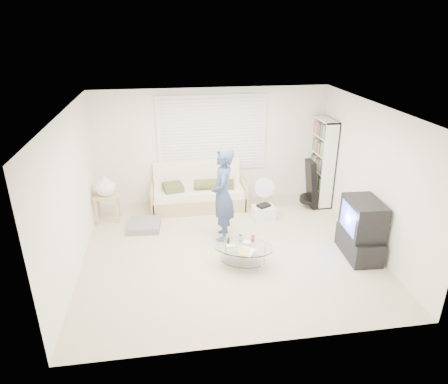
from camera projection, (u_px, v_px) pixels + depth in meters
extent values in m
plane|color=#C3B598|center=(228.00, 250.00, 7.07)|extent=(5.00, 5.00, 0.00)
cube|color=white|center=(212.00, 146.00, 8.62)|extent=(5.00, 0.02, 2.50)
cube|color=white|center=(261.00, 259.00, 4.53)|extent=(5.00, 0.02, 2.50)
cube|color=white|center=(71.00, 194.00, 6.23)|extent=(0.02, 4.50, 2.50)
cube|color=white|center=(371.00, 177.00, 6.93)|extent=(0.02, 4.50, 2.50)
cube|color=white|center=(229.00, 109.00, 6.09)|extent=(5.00, 4.50, 0.02)
cube|color=white|center=(212.00, 133.00, 8.48)|extent=(2.32, 0.06, 1.62)
cube|color=black|center=(212.00, 133.00, 8.46)|extent=(2.20, 0.01, 1.50)
cube|color=silver|center=(212.00, 134.00, 8.44)|extent=(2.16, 0.04, 1.50)
cube|color=silver|center=(212.00, 133.00, 8.46)|extent=(2.32, 0.08, 1.62)
cube|color=tan|center=(199.00, 201.00, 8.62)|extent=(1.95, 0.78, 0.31)
cube|color=#F2E5CB|center=(199.00, 192.00, 8.51)|extent=(1.87, 0.72, 0.16)
cube|color=#F2E5CB|center=(197.00, 173.00, 8.70)|extent=(1.87, 0.22, 0.60)
cube|color=tan|center=(153.00, 199.00, 8.44)|extent=(0.06, 0.78, 0.55)
cube|color=tan|center=(243.00, 194.00, 8.71)|extent=(0.06, 0.78, 0.55)
cube|color=#3F4925|center=(173.00, 187.00, 8.35)|extent=(0.46, 0.46, 0.14)
cylinder|color=#3F4925|center=(206.00, 184.00, 8.41)|extent=(0.49, 0.21, 0.21)
cube|color=#4E3627|center=(226.00, 184.00, 8.54)|extent=(0.41, 0.41, 0.12)
cube|color=slate|center=(145.00, 225.00, 7.80)|extent=(0.64, 0.64, 0.13)
cube|color=tan|center=(106.00, 195.00, 7.93)|extent=(0.50, 0.40, 0.04)
cube|color=tan|center=(97.00, 212.00, 7.88)|extent=(0.04, 0.04, 0.54)
cube|color=tan|center=(117.00, 211.00, 7.94)|extent=(0.04, 0.04, 0.54)
cube|color=tan|center=(99.00, 206.00, 8.15)|extent=(0.04, 0.04, 0.54)
cube|color=tan|center=(119.00, 204.00, 8.21)|extent=(0.04, 0.04, 0.54)
imported|color=white|center=(105.00, 185.00, 7.84)|extent=(0.40, 0.40, 0.42)
cube|color=white|center=(322.00, 162.00, 8.61)|extent=(0.30, 0.79, 1.88)
cube|color=black|center=(311.00, 184.00, 8.49)|extent=(0.25, 0.38, 1.06)
cylinder|color=black|center=(308.00, 199.00, 8.62)|extent=(0.38, 0.39, 0.15)
cylinder|color=white|center=(263.00, 207.00, 8.67)|extent=(0.29, 0.29, 0.03)
cylinder|color=white|center=(263.00, 200.00, 8.59)|extent=(0.04, 0.04, 0.37)
cylinder|color=white|center=(264.00, 187.00, 8.48)|extent=(0.43, 0.16, 0.43)
cylinder|color=white|center=(264.00, 187.00, 8.48)|extent=(0.11, 0.07, 0.11)
cube|color=white|center=(263.00, 212.00, 8.17)|extent=(0.46, 0.33, 0.27)
cube|color=black|center=(264.00, 206.00, 8.11)|extent=(0.31, 0.27, 0.04)
cube|color=black|center=(359.00, 244.00, 6.86)|extent=(0.55, 0.97, 0.42)
cube|color=black|center=(363.00, 218.00, 6.66)|extent=(0.57, 0.81, 0.61)
cube|color=#4E5BF8|center=(349.00, 218.00, 6.64)|extent=(0.05, 0.60, 0.46)
ellipsoid|color=silver|center=(243.00, 247.00, 6.50)|extent=(1.14, 0.93, 0.02)
ellipsoid|color=silver|center=(243.00, 260.00, 6.60)|extent=(0.87, 0.71, 0.01)
cylinder|color=silver|center=(220.00, 261.00, 6.46)|extent=(0.03, 0.03, 0.34)
cylinder|color=silver|center=(262.00, 266.00, 6.33)|extent=(0.03, 0.03, 0.34)
cylinder|color=silver|center=(225.00, 248.00, 6.81)|extent=(0.03, 0.03, 0.34)
cylinder|color=silver|center=(265.00, 253.00, 6.68)|extent=(0.03, 0.03, 0.34)
cube|color=white|center=(230.00, 246.00, 6.46)|extent=(0.14, 0.10, 0.04)
cube|color=white|center=(247.00, 243.00, 6.56)|extent=(0.15, 0.16, 0.04)
cylinder|color=silver|center=(241.00, 238.00, 6.63)|extent=(0.06, 0.06, 0.11)
cylinder|color=#C8315B|center=(253.00, 239.00, 6.60)|extent=(0.06, 0.06, 0.12)
cube|color=black|center=(228.00, 241.00, 6.64)|extent=(0.08, 0.16, 0.02)
cube|color=white|center=(247.00, 252.00, 6.33)|extent=(0.31, 0.33, 0.01)
cube|color=tan|center=(244.00, 252.00, 6.32)|extent=(0.24, 0.28, 0.01)
imported|color=navy|center=(223.00, 195.00, 7.16)|extent=(0.53, 0.70, 1.74)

